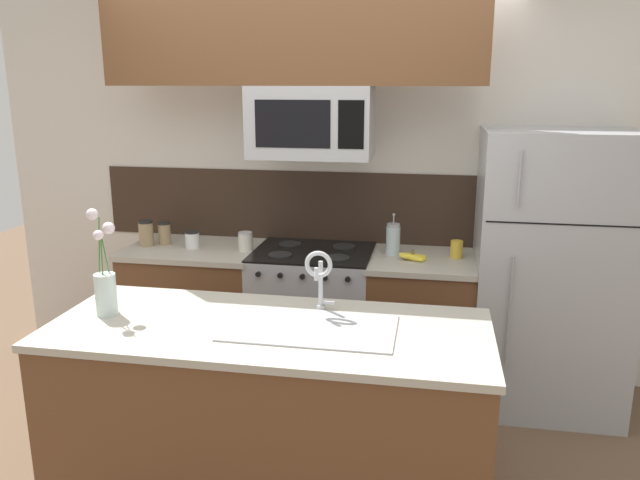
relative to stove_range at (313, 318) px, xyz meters
The scene contains 20 objects.
ground_plane 1.01m from the stove_range, 90.00° to the right, with size 10.00×10.00×0.00m, color brown.
rear_partition 0.97m from the stove_range, 51.72° to the left, with size 5.20×0.10×2.60m, color silver.
splash_band 0.76m from the stove_range, 90.00° to the left, with size 3.11×0.01×0.48m, color #332319.
back_counter_left 0.81m from the stove_range, behind, with size 0.88×0.65×0.91m.
back_counter_right 0.70m from the stove_range, ahead, with size 0.67×0.65×0.91m.
stove_range is the anchor object (origin of this frame).
microwave 1.28m from the stove_range, 89.84° to the right, with size 0.74×0.40×0.43m.
upper_cabinet_band 1.80m from the stove_range, 154.99° to the right, with size 2.25×0.34×0.60m, color brown.
refrigerator 1.52m from the stove_range, ahead, with size 0.89×0.74×1.71m.
storage_jar_tall 1.25m from the stove_range, behind, with size 0.10×0.10×0.17m.
storage_jar_medium 1.16m from the stove_range, behind, with size 0.08×0.08×0.15m.
storage_jar_short 0.95m from the stove_range, behind, with size 0.09×0.09×0.11m.
storage_jar_squat 0.67m from the stove_range, behind, with size 0.09×0.09×0.12m.
banana_bunch 0.79m from the stove_range, ahead, with size 0.19×0.12×0.07m.
french_press 0.75m from the stove_range, ahead, with size 0.09×0.09×0.27m.
coffee_tin 1.04m from the stove_range, ahead, with size 0.08×0.08×0.11m, color gold.
island_counter 1.25m from the stove_range, 88.11° to the right, with size 1.99×0.81×0.91m.
kitchen_sink 1.33m from the stove_range, 79.35° to the right, with size 0.76×0.43×0.16m.
sink_faucet 1.24m from the stove_range, 77.18° to the right, with size 0.14×0.14×0.31m.
flower_vase 1.57m from the stove_range, 120.83° to the right, with size 0.13×0.14×0.50m.
Camera 1 is at (0.75, -2.89, 1.98)m, focal length 35.00 mm.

